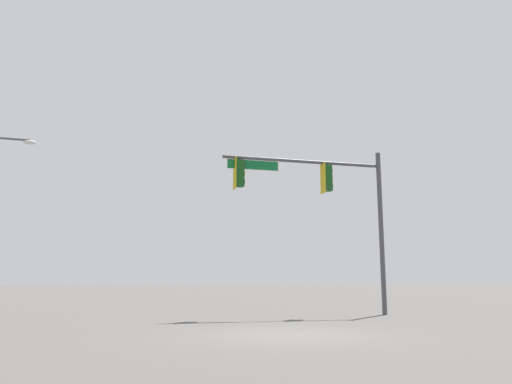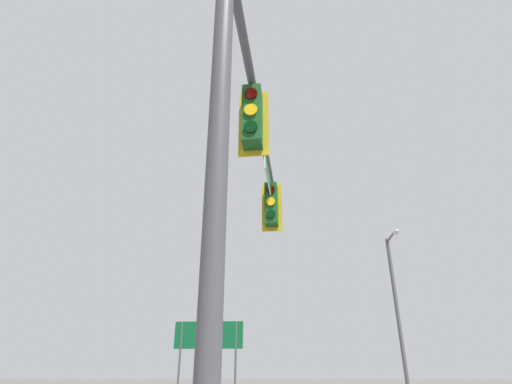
# 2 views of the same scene
# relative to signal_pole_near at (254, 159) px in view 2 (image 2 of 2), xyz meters

# --- Properties ---
(signal_pole_near) EXTENTS (7.06, 0.55, 6.95)m
(signal_pole_near) POSITION_rel_signal_pole_near_xyz_m (0.00, 0.00, 0.00)
(signal_pole_near) COLOR #47474C
(signal_pole_near) RESTS_ON ground_plane
(highway_sign) EXTENTS (0.28, 3.91, 4.52)m
(highway_sign) POSITION_rel_signal_pole_near_xyz_m (17.68, 4.64, -1.66)
(highway_sign) COLOR #47474C
(highway_sign) RESTS_ON ground_plane
(street_lamp) EXTENTS (2.15, 0.28, 7.99)m
(street_lamp) POSITION_rel_signal_pole_near_xyz_m (13.90, -5.14, -0.43)
(street_lamp) COLOR #4C4C51
(street_lamp) RESTS_ON ground_plane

